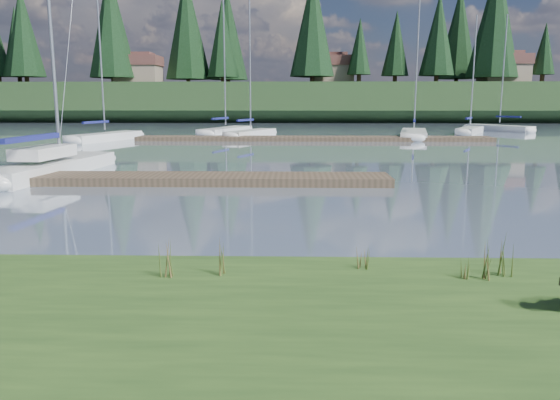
{
  "coord_description": "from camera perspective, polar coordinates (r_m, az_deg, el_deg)",
  "views": [
    {
      "loc": [
        0.57,
        -10.41,
        2.96
      ],
      "look_at": [
        0.31,
        -0.5,
        1.14
      ],
      "focal_mm": 35.0,
      "sensor_mm": 36.0,
      "label": 1
    }
  ],
  "objects": [
    {
      "name": "sailboat_bg_0",
      "position": [
        42.83,
        -17.22,
        6.43
      ],
      "size": [
        4.0,
        8.16,
        11.68
      ],
      "rotation": [
        0.0,
        0.0,
        1.26
      ],
      "color": "white",
      "rests_on": "ground"
    },
    {
      "name": "sailboat_bg_3",
      "position": [
        45.65,
        13.81,
        6.81
      ],
      "size": [
        3.82,
        9.67,
        13.78
      ],
      "rotation": [
        0.0,
        0.0,
        1.36
      ],
      "color": "white",
      "rests_on": "ground"
    },
    {
      "name": "dock_near",
      "position": [
        20.14,
        -11.66,
        2.18
      ],
      "size": [
        16.0,
        2.0,
        0.3
      ],
      "primitive_type": "cube",
      "color": "#4C3D2C",
      "rests_on": "ground"
    },
    {
      "name": "sailboat_main",
      "position": [
        24.28,
        -22.04,
        3.65
      ],
      "size": [
        2.67,
        9.11,
        12.9
      ],
      "rotation": [
        0.0,
        0.0,
        1.47
      ],
      "color": "white",
      "rests_on": "ground"
    },
    {
      "name": "ridge",
      "position": [
        83.41,
        1.09,
        10.11
      ],
      "size": [
        200.0,
        20.0,
        5.0
      ],
      "primitive_type": "cube",
      "color": "#1C3218",
      "rests_on": "ground"
    },
    {
      "name": "weed_5",
      "position": [
        8.93,
        22.4,
        -5.39
      ],
      "size": [
        0.17,
        0.14,
        0.71
      ],
      "color": "#475B23",
      "rests_on": "bank"
    },
    {
      "name": "weed_0",
      "position": [
        8.29,
        -6.21,
        -6.02
      ],
      "size": [
        0.17,
        0.14,
        0.66
      ],
      "color": "#475B23",
      "rests_on": "bank"
    },
    {
      "name": "dock_far",
      "position": [
        40.53,
        3.51,
        6.43
      ],
      "size": [
        26.0,
        2.2,
        0.3
      ],
      "primitive_type": "cube",
      "color": "#4C3D2C",
      "rests_on": "ground"
    },
    {
      "name": "sailboat_bg_5",
      "position": [
        57.34,
        21.4,
        7.07
      ],
      "size": [
        5.38,
        7.2,
        10.91
      ],
      "rotation": [
        0.0,
        0.0,
        2.14
      ],
      "color": "white",
      "rests_on": "ground"
    },
    {
      "name": "sailboat_bg_4",
      "position": [
        52.09,
        19.34,
        6.94
      ],
      "size": [
        4.37,
        6.69,
        10.23
      ],
      "rotation": [
        0.0,
        0.0,
        1.09
      ],
      "color": "white",
      "rests_on": "ground"
    },
    {
      "name": "conifer_1",
      "position": [
        91.34,
        -25.81,
        14.65
      ],
      "size": [
        4.4,
        4.4,
        11.3
      ],
      "color": "#382619",
      "rests_on": "ridge"
    },
    {
      "name": "conifer_4",
      "position": [
        77.12,
        3.43,
        17.95
      ],
      "size": [
        6.16,
        6.16,
        15.1
      ],
      "color": "#382619",
      "rests_on": "ridge"
    },
    {
      "name": "weed_1",
      "position": [
        8.71,
        8.61,
        -5.95
      ],
      "size": [
        0.17,
        0.14,
        0.42
      ],
      "color": "#475B23",
      "rests_on": "bank"
    },
    {
      "name": "sailboat_bg_1",
      "position": [
        49.19,
        -5.3,
        7.31
      ],
      "size": [
        4.41,
        8.88,
        13.01
      ],
      "rotation": [
        0.0,
        0.0,
        1.25
      ],
      "color": "white",
      "rests_on": "ground"
    },
    {
      "name": "conifer_3",
      "position": [
        83.55,
        -6.05,
        16.4
      ],
      "size": [
        4.84,
        4.84,
        12.25
      ],
      "color": "#382619",
      "rests_on": "ridge"
    },
    {
      "name": "weed_3",
      "position": [
        8.31,
        -11.97,
        -6.23
      ],
      "size": [
        0.17,
        0.14,
        0.63
      ],
      "color": "#475B23",
      "rests_on": "bank"
    },
    {
      "name": "house_1",
      "position": [
        81.71,
        5.43,
        13.43
      ],
      "size": [
        6.3,
        5.3,
        4.65
      ],
      "color": "gray",
      "rests_on": "ridge"
    },
    {
      "name": "sailboat_bg_2",
      "position": [
        44.73,
        -2.7,
        7.04
      ],
      "size": [
        4.23,
        7.28,
        11.06
      ],
      "rotation": [
        0.0,
        0.0,
        1.16
      ],
      "color": "white",
      "rests_on": "ground"
    },
    {
      "name": "ground",
      "position": [
        40.52,
        0.67,
        6.23
      ],
      "size": [
        200.0,
        200.0,
        0.0
      ],
      "primitive_type": "plane",
      "color": "gray",
      "rests_on": "ground"
    },
    {
      "name": "conifer_5",
      "position": [
        82.07,
        12.04,
        15.7
      ],
      "size": [
        3.96,
        3.96,
        10.35
      ],
      "color": "#382619",
      "rests_on": "ridge"
    },
    {
      "name": "weed_2",
      "position": [
        8.64,
        20.8,
        -6.02
      ],
      "size": [
        0.17,
        0.14,
        0.64
      ],
      "color": "#475B23",
      "rests_on": "bank"
    },
    {
      "name": "house_0",
      "position": [
        83.63,
        -14.58,
        13.08
      ],
      "size": [
        6.3,
        5.3,
        4.65
      ],
      "color": "gray",
      "rests_on": "ridge"
    },
    {
      "name": "weed_4",
      "position": [
        8.59,
        18.85,
        -6.68
      ],
      "size": [
        0.17,
        0.14,
        0.41
      ],
      "color": "#475B23",
      "rests_on": "bank"
    },
    {
      "name": "house_2",
      "position": [
        84.8,
        22.34,
        12.6
      ],
      "size": [
        6.3,
        5.3,
        4.65
      ],
      "color": "gray",
      "rests_on": "ridge"
    },
    {
      "name": "conifer_6",
      "position": [
        83.8,
        21.58,
        17.29
      ],
      "size": [
        7.04,
        7.04,
        17.0
      ],
      "color": "#382619",
      "rests_on": "ridge"
    },
    {
      "name": "mud_lip",
      "position": [
        9.29,
        -2.12,
        -7.72
      ],
      "size": [
        60.0,
        0.5,
        0.14
      ],
      "primitive_type": "cube",
      "color": "#33281C",
      "rests_on": "ground"
    },
    {
      "name": "conifer_2",
      "position": [
        83.15,
        -17.26,
        17.29
      ],
      "size": [
        6.6,
        6.6,
        16.05
      ],
      "color": "#382619",
      "rests_on": "ridge"
    }
  ]
}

